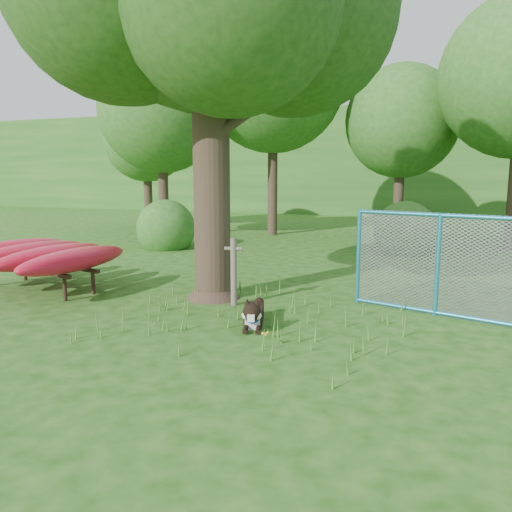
% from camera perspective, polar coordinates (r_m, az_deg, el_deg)
% --- Properties ---
extents(ground, '(80.00, 80.00, 0.00)m').
position_cam_1_polar(ground, '(6.93, -4.97, -9.61)').
color(ground, '#1B4A0E').
rests_on(ground, ground).
extents(wooden_post, '(0.32, 0.12, 1.17)m').
position_cam_1_polar(wooden_post, '(8.59, -2.56, -1.61)').
color(wooden_post, brown).
rests_on(wooden_post, ground).
extents(kayak_rack, '(2.98, 3.20, 0.91)m').
position_cam_1_polar(kayak_rack, '(10.60, -23.31, 0.12)').
color(kayak_rack, black).
rests_on(kayak_rack, ground).
extents(husky_dog, '(0.51, 1.13, 0.51)m').
position_cam_1_polar(husky_dog, '(7.48, -0.29, -6.72)').
color(husky_dog, black).
rests_on(husky_dog, ground).
extents(fence_section, '(2.71, 0.94, 2.75)m').
position_cam_1_polar(fence_section, '(8.44, 20.05, -0.93)').
color(fence_section, teal).
rests_on(fence_section, ground).
extents(wildflower_clump, '(0.10, 0.09, 0.22)m').
position_cam_1_polar(wildflower_clump, '(6.58, 1.00, -8.99)').
color(wildflower_clump, '#51882C').
rests_on(wildflower_clump, ground).
extents(bg_tree_a, '(4.40, 4.40, 6.70)m').
position_cam_1_polar(bg_tree_a, '(18.58, -10.80, 16.03)').
color(bg_tree_a, '#34261C').
rests_on(bg_tree_a, ground).
extents(bg_tree_b, '(5.20, 5.20, 8.22)m').
position_cam_1_polar(bg_tree_b, '(19.15, 1.97, 19.38)').
color(bg_tree_b, '#34261C').
rests_on(bg_tree_b, ground).
extents(bg_tree_c, '(4.00, 4.00, 6.12)m').
position_cam_1_polar(bg_tree_c, '(19.09, 16.33, 14.50)').
color(bg_tree_c, '#34261C').
rests_on(bg_tree_c, ground).
extents(bg_tree_f, '(3.60, 3.60, 5.55)m').
position_cam_1_polar(bg_tree_f, '(22.35, -12.43, 12.86)').
color(bg_tree_f, '#34261C').
rests_on(bg_tree_f, ground).
extents(shrub_left, '(1.80, 1.80, 1.80)m').
position_cam_1_polar(shrub_left, '(15.69, -10.19, 0.90)').
color(shrub_left, '#29601F').
rests_on(shrub_left, ground).
extents(shrub_mid, '(1.80, 1.80, 1.80)m').
position_cam_1_polar(shrub_mid, '(15.14, 16.58, 0.36)').
color(shrub_mid, '#29601F').
rests_on(shrub_mid, ground).
extents(wooded_hillside, '(80.00, 12.00, 6.00)m').
position_cam_1_polar(wooded_hillside, '(34.07, 15.27, 10.20)').
color(wooded_hillside, '#29601F').
rests_on(wooded_hillside, ground).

